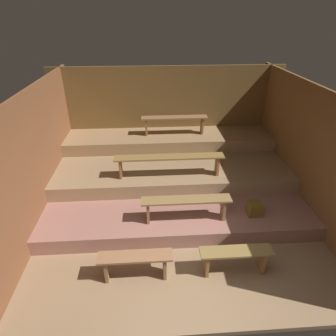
{
  "coord_description": "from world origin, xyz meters",
  "views": [
    {
      "loc": [
        -0.49,
        -2.56,
        3.75
      ],
      "look_at": [
        -0.12,
        2.96,
        0.66
      ],
      "focal_mm": 30.31,
      "sensor_mm": 36.0,
      "label": 1
    }
  ],
  "objects_px": {
    "bench_upper_center": "(174,121)",
    "bench_floor_left": "(135,261)",
    "bench_lower_center": "(186,204)",
    "wooden_crate_lower": "(254,209)",
    "bench_floor_right": "(235,256)",
    "bench_middle_center": "(169,160)"
  },
  "relations": [
    {
      "from": "bench_floor_left",
      "to": "bench_floor_right",
      "type": "height_order",
      "value": "same"
    },
    {
      "from": "bench_floor_right",
      "to": "wooden_crate_lower",
      "type": "relative_size",
      "value": 4.47
    },
    {
      "from": "bench_upper_center",
      "to": "wooden_crate_lower",
      "type": "height_order",
      "value": "bench_upper_center"
    },
    {
      "from": "bench_floor_left",
      "to": "bench_lower_center",
      "type": "distance_m",
      "value": 1.39
    },
    {
      "from": "bench_floor_left",
      "to": "bench_upper_center",
      "type": "distance_m",
      "value": 3.96
    },
    {
      "from": "bench_middle_center",
      "to": "wooden_crate_lower",
      "type": "height_order",
      "value": "bench_middle_center"
    },
    {
      "from": "bench_floor_left",
      "to": "bench_upper_center",
      "type": "height_order",
      "value": "bench_upper_center"
    },
    {
      "from": "bench_floor_right",
      "to": "bench_lower_center",
      "type": "relative_size",
      "value": 0.7
    },
    {
      "from": "bench_floor_right",
      "to": "bench_middle_center",
      "type": "xyz_separation_m",
      "value": [
        -0.9,
        2.13,
        0.65
      ]
    },
    {
      "from": "wooden_crate_lower",
      "to": "bench_floor_right",
      "type": "bearing_deg",
      "value": -121.51
    },
    {
      "from": "wooden_crate_lower",
      "to": "bench_upper_center",
      "type": "bearing_deg",
      "value": 116.2
    },
    {
      "from": "bench_lower_center",
      "to": "wooden_crate_lower",
      "type": "relative_size",
      "value": 6.38
    },
    {
      "from": "bench_floor_right",
      "to": "bench_upper_center",
      "type": "xyz_separation_m",
      "value": [
        -0.66,
        3.73,
        0.93
      ]
    },
    {
      "from": "bench_floor_left",
      "to": "bench_lower_center",
      "type": "xyz_separation_m",
      "value": [
        0.91,
        1.0,
        0.32
      ]
    },
    {
      "from": "bench_floor_left",
      "to": "bench_lower_center",
      "type": "height_order",
      "value": "bench_lower_center"
    },
    {
      "from": "bench_lower_center",
      "to": "wooden_crate_lower",
      "type": "xyz_separation_m",
      "value": [
        1.33,
        0.07,
        -0.23
      ]
    },
    {
      "from": "bench_upper_center",
      "to": "bench_floor_left",
      "type": "bearing_deg",
      "value": -103.88
    },
    {
      "from": "bench_lower_center",
      "to": "bench_upper_center",
      "type": "relative_size",
      "value": 0.97
    },
    {
      "from": "bench_lower_center",
      "to": "wooden_crate_lower",
      "type": "height_order",
      "value": "bench_lower_center"
    },
    {
      "from": "bench_lower_center",
      "to": "wooden_crate_lower",
      "type": "distance_m",
      "value": 1.35
    },
    {
      "from": "bench_floor_right",
      "to": "bench_upper_center",
      "type": "bearing_deg",
      "value": 99.99
    },
    {
      "from": "bench_floor_left",
      "to": "bench_middle_center",
      "type": "relative_size",
      "value": 0.5
    }
  ]
}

